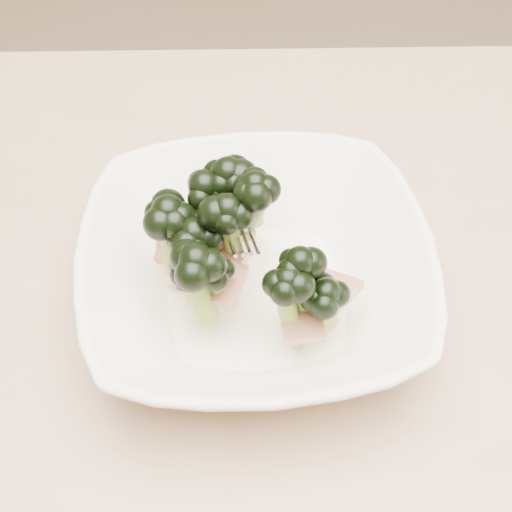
# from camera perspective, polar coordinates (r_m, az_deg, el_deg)

# --- Properties ---
(dining_table) EXTENTS (1.20, 0.80, 0.75)m
(dining_table) POSITION_cam_1_polar(r_m,az_deg,el_deg) (0.59, 5.19, -14.11)
(dining_table) COLOR tan
(dining_table) RESTS_ON ground
(broccoli_dish) EXTENTS (0.27, 0.27, 0.12)m
(broccoli_dish) POSITION_cam_1_polar(r_m,az_deg,el_deg) (0.51, -0.36, -0.88)
(broccoli_dish) COLOR white
(broccoli_dish) RESTS_ON dining_table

